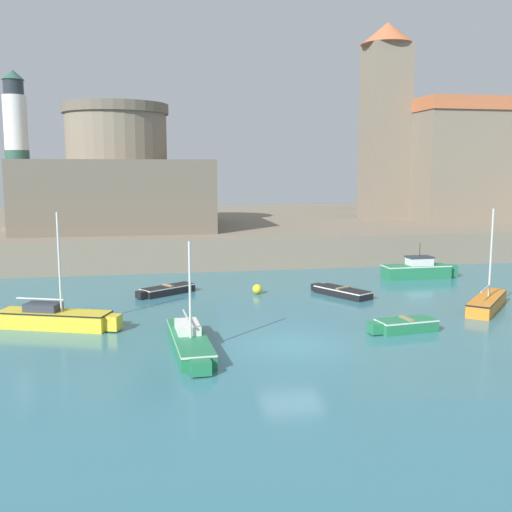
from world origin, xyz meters
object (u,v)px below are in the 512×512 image
(sailboat_orange_2, at_px, (487,302))
(mooring_buoy, at_px, (257,289))
(lighthouse, at_px, (17,153))
(church, at_px, (435,156))
(fortress, at_px, (118,184))
(dinghy_green_1, at_px, (404,325))
(dinghy_black_3, at_px, (167,290))
(dinghy_black_8, at_px, (341,291))
(sailboat_green_5, at_px, (190,340))
(sailboat_yellow_0, at_px, (56,318))
(motorboat_green_7, at_px, (418,270))

(sailboat_orange_2, height_order, mooring_buoy, sailboat_orange_2)
(sailboat_orange_2, relative_size, lighthouse, 0.41)
(church, bearing_deg, lighthouse, -173.53)
(fortress, distance_m, lighthouse, 8.41)
(dinghy_green_1, relative_size, dinghy_black_3, 0.93)
(dinghy_green_1, distance_m, dinghy_black_8, 7.83)
(sailboat_green_5, bearing_deg, sailboat_yellow_0, 142.39)
(dinghy_black_8, xyz_separation_m, lighthouse, (-21.15, 20.21, 8.29))
(sailboat_orange_2, distance_m, motorboat_green_7, 9.07)
(mooring_buoy, bearing_deg, church, 45.84)
(dinghy_black_3, relative_size, motorboat_green_7, 0.69)
(sailboat_orange_2, relative_size, fortress, 0.35)
(church, bearing_deg, sailboat_green_5, -129.18)
(dinghy_black_8, bearing_deg, church, 53.92)
(dinghy_black_8, bearing_deg, dinghy_green_1, -87.76)
(dinghy_green_1, distance_m, sailboat_orange_2, 6.84)
(church, distance_m, lighthouse, 39.37)
(mooring_buoy, distance_m, fortress, 21.19)
(sailboat_yellow_0, relative_size, dinghy_black_8, 1.45)
(sailboat_orange_2, bearing_deg, motorboat_green_7, 86.94)
(sailboat_green_5, relative_size, lighthouse, 0.50)
(sailboat_yellow_0, height_order, mooring_buoy, sailboat_yellow_0)
(sailboat_orange_2, height_order, motorboat_green_7, sailboat_orange_2)
(dinghy_green_1, height_order, church, church)
(dinghy_green_1, distance_m, mooring_buoy, 10.44)
(dinghy_black_8, relative_size, mooring_buoy, 6.94)
(mooring_buoy, height_order, lighthouse, lighthouse)
(dinghy_black_3, relative_size, fortress, 0.23)
(sailboat_orange_2, height_order, fortress, fortress)
(sailboat_green_5, bearing_deg, sailboat_orange_2, 15.09)
(sailboat_orange_2, xyz_separation_m, dinghy_black_3, (-16.20, 6.80, -0.13))
(sailboat_orange_2, xyz_separation_m, church, (11.61, 29.26, 8.05))
(motorboat_green_7, height_order, fortress, fortress)
(sailboat_orange_2, xyz_separation_m, lighthouse, (-27.50, 24.82, 8.13))
(church, bearing_deg, dinghy_black_3, -141.08)
(sailboat_yellow_0, height_order, motorboat_green_7, sailboat_yellow_0)
(dinghy_green_1, height_order, sailboat_orange_2, sailboat_orange_2)
(dinghy_black_3, xyz_separation_m, lighthouse, (-11.30, 18.03, 8.27))
(fortress, height_order, lighthouse, lighthouse)
(sailboat_orange_2, bearing_deg, church, 68.35)
(sailboat_orange_2, height_order, dinghy_black_8, sailboat_orange_2)
(mooring_buoy, distance_m, lighthouse, 26.37)
(dinghy_black_3, relative_size, sailboat_green_5, 0.55)
(dinghy_green_1, bearing_deg, sailboat_yellow_0, 167.44)
(dinghy_green_1, bearing_deg, church, 61.47)
(motorboat_green_7, height_order, lighthouse, lighthouse)
(sailboat_yellow_0, height_order, dinghy_green_1, sailboat_yellow_0)
(sailboat_yellow_0, height_order, church, church)
(dinghy_black_3, relative_size, mooring_buoy, 6.13)
(lighthouse, bearing_deg, church, 6.47)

